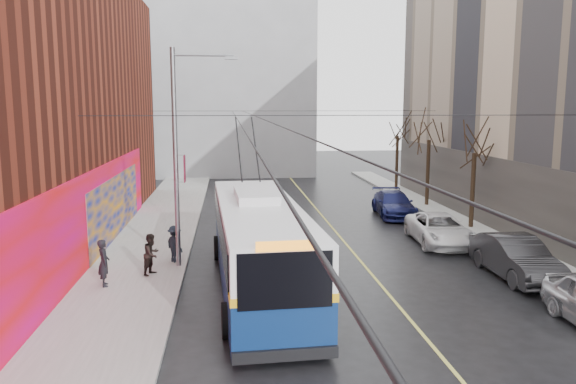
% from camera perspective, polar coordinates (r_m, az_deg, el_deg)
% --- Properties ---
extents(ground, '(140.00, 140.00, 0.00)m').
position_cam_1_polar(ground, '(15.16, 11.01, -17.75)').
color(ground, black).
rests_on(ground, ground).
extents(sidewalk_left, '(4.00, 60.00, 0.15)m').
position_cam_1_polar(sidewalk_left, '(26.11, -14.38, -6.27)').
color(sidewalk_left, gray).
rests_on(sidewalk_left, ground).
extents(sidewalk_right, '(2.00, 60.00, 0.15)m').
position_cam_1_polar(sidewalk_right, '(28.96, 21.27, -5.12)').
color(sidewalk_right, gray).
rests_on(sidewalk_right, ground).
extents(lane_line, '(0.12, 50.00, 0.01)m').
position_cam_1_polar(lane_line, '(28.34, 5.68, -5.00)').
color(lane_line, '#BFB74C').
rests_on(lane_line, ground).
extents(building_far, '(20.50, 12.10, 18.00)m').
position_cam_1_polar(building_far, '(58.01, -7.95, 10.96)').
color(building_far, gray).
rests_on(building_far, ground).
extents(streetlight_pole, '(2.65, 0.60, 9.00)m').
position_cam_1_polar(streetlight_pole, '(23.11, -10.97, 3.94)').
color(streetlight_pole, slate).
rests_on(streetlight_pole, ground).
extents(catenary_wires, '(18.00, 60.00, 0.22)m').
position_cam_1_polar(catenary_wires, '(27.76, -2.71, 7.77)').
color(catenary_wires, black).
extents(tree_near, '(3.20, 3.20, 6.40)m').
position_cam_1_polar(tree_near, '(31.83, 18.48, 5.17)').
color(tree_near, black).
rests_on(tree_near, ground).
extents(tree_mid, '(3.20, 3.20, 6.68)m').
position_cam_1_polar(tree_mid, '(38.29, 14.18, 6.31)').
color(tree_mid, black).
rests_on(tree_mid, ground).
extents(tree_far, '(3.20, 3.20, 6.57)m').
position_cam_1_polar(tree_far, '(44.93, 11.10, 6.59)').
color(tree_far, black).
rests_on(tree_far, ground).
extents(pigeons_flying, '(2.74, 0.77, 1.21)m').
position_cam_1_polar(pigeons_flying, '(23.19, -3.17, 8.69)').
color(pigeons_flying, slate).
extents(trolleybus, '(3.58, 13.25, 6.22)m').
position_cam_1_polar(trolleybus, '(20.66, -2.96, -5.25)').
color(trolleybus, '#0A2252').
rests_on(trolleybus, ground).
extents(parked_car_b, '(1.75, 5.01, 1.65)m').
position_cam_1_polar(parked_car_b, '(23.92, 22.11, -6.18)').
color(parked_car_b, '#2A2A2D').
rests_on(parked_car_b, ground).
extents(parked_car_c, '(2.77, 5.41, 1.46)m').
position_cam_1_polar(parked_car_c, '(28.53, 15.14, -3.67)').
color(parked_car_c, white).
rests_on(parked_car_c, ground).
extents(parked_car_d, '(2.47, 5.29, 1.50)m').
position_cam_1_polar(parked_car_d, '(35.02, 10.69, -1.21)').
color(parked_car_d, '#161A4F').
rests_on(parked_car_d, ground).
extents(following_car, '(2.36, 4.81, 1.58)m').
position_cam_1_polar(following_car, '(35.26, -3.60, -0.94)').
color(following_car, '#A7A7AC').
rests_on(following_car, ground).
extents(pedestrian_a, '(0.58, 0.73, 1.75)m').
position_cam_1_polar(pedestrian_a, '(21.80, -18.21, -6.84)').
color(pedestrian_a, black).
rests_on(pedestrian_a, sidewalk_left).
extents(pedestrian_b, '(0.92, 0.99, 1.63)m').
position_cam_1_polar(pedestrian_b, '(22.75, -13.68, -6.15)').
color(pedestrian_b, black).
rests_on(pedestrian_b, sidewalk_left).
extents(pedestrian_c, '(1.08, 1.16, 1.57)m').
position_cam_1_polar(pedestrian_c, '(24.32, -11.44, -5.19)').
color(pedestrian_c, black).
rests_on(pedestrian_c, sidewalk_left).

